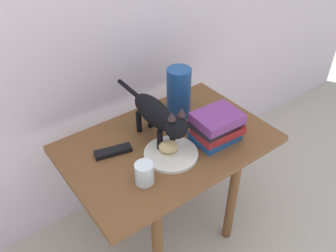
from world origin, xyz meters
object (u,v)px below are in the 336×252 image
Objects in this scene: cat at (158,115)px; tv_remote at (113,151)px; side_table at (168,155)px; candle_jar at (144,174)px; bread_roll at (169,147)px; green_vase at (179,93)px; plate at (171,154)px; book_stack at (217,127)px.

tv_remote is at bearing 166.42° from cat.
candle_jar is (-0.21, -0.14, 0.12)m from side_table.
green_vase is at bearing 43.96° from bread_roll.
bread_roll reaches higher than tv_remote.
bread_roll is at bearing 107.51° from plate.
green_vase is (0.20, 0.19, 0.08)m from bread_roll.
side_table is at bearing -140.56° from green_vase.
tv_remote is at bearing 154.59° from book_stack.
tv_remote is at bearing -171.60° from green_vase.
cat reaches higher than plate.
green_vase reaches higher than book_stack.
side_table is 0.28m from green_vase.
side_table is 0.13m from plate.
cat is 0.21m from green_vase.
book_stack is at bearing -35.11° from cat.
side_table is 3.98× the size of plate.
green_vase is 2.77× the size of candle_jar.
candle_jar is (-0.36, -0.26, -0.08)m from green_vase.
candle_jar is (-0.37, -0.02, -0.03)m from book_stack.
book_stack is at bearing -34.38° from side_table.
tv_remote is (-0.18, 0.15, 0.00)m from plate.
green_vase reaches higher than tv_remote.
cat is 3.20× the size of tv_remote.
green_vase reaches higher than bread_roll.
side_table is 0.28m from candle_jar.
tv_remote is (-0.22, 0.07, 0.09)m from side_table.
cat reaches higher than tv_remote.
tv_remote is (-0.18, 0.14, -0.03)m from bread_roll.
plate is 0.03m from bread_roll.
green_vase is (0.19, 0.10, -0.01)m from cat.
plate is 0.18m from candle_jar.
book_stack is 0.38m from candle_jar.
bread_roll is 0.13m from cat.
candle_jar is at bearing -157.09° from bread_roll.
cat is at bearing 42.07° from candle_jar.
green_vase is at bearing 92.70° from book_stack.
side_table is 0.25m from tv_remote.
side_table is at bearing -38.82° from cat.
bread_roll is at bearing 167.75° from book_stack.
green_vase is 1.57× the size of tv_remote.
green_vase is (0.15, 0.13, 0.20)m from side_table.
plate is 2.73× the size of bread_roll.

